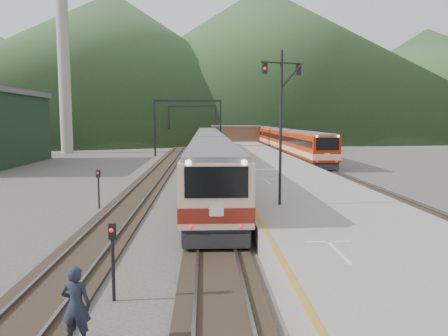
{
  "coord_description": "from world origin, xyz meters",
  "views": [
    {
      "loc": [
        -0.43,
        -7.27,
        5.18
      ],
      "look_at": [
        0.83,
        21.37,
        2.0
      ],
      "focal_mm": 35.0,
      "sensor_mm": 36.0,
      "label": 1
    }
  ],
  "objects_px": {
    "main_train": "(209,149)",
    "second_train": "(278,140)",
    "worker": "(76,306)",
    "signal_mast": "(281,112)"
  },
  "relations": [
    {
      "from": "main_train",
      "to": "second_train",
      "type": "height_order",
      "value": "main_train"
    },
    {
      "from": "second_train",
      "to": "worker",
      "type": "distance_m",
      "value": 62.36
    },
    {
      "from": "main_train",
      "to": "second_train",
      "type": "bearing_deg",
      "value": 64.16
    },
    {
      "from": "worker",
      "to": "signal_mast",
      "type": "bearing_deg",
      "value": -117.28
    },
    {
      "from": "worker",
      "to": "second_train",
      "type": "bearing_deg",
      "value": -100.78
    },
    {
      "from": "second_train",
      "to": "signal_mast",
      "type": "height_order",
      "value": "signal_mast"
    },
    {
      "from": "main_train",
      "to": "worker",
      "type": "xyz_separation_m",
      "value": [
        -3.4,
        -36.79,
        -1.09
      ]
    },
    {
      "from": "signal_mast",
      "to": "worker",
      "type": "height_order",
      "value": "signal_mast"
    },
    {
      "from": "second_train",
      "to": "worker",
      "type": "height_order",
      "value": "second_train"
    },
    {
      "from": "signal_mast",
      "to": "main_train",
      "type": "bearing_deg",
      "value": 97.31
    }
  ]
}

